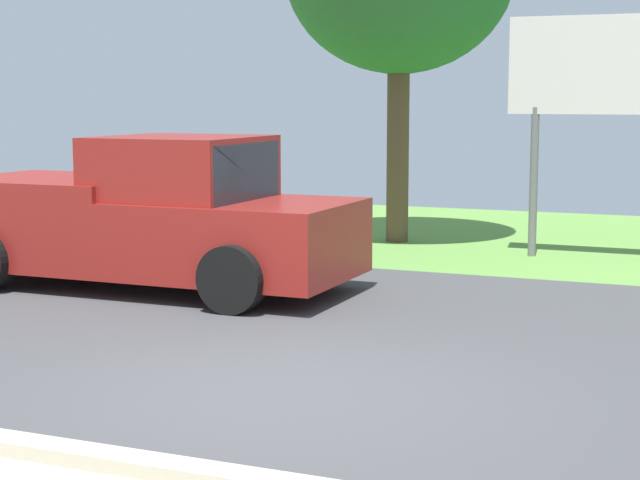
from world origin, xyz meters
The scene contains 3 objects.
ground_plane centered at (0.00, 2.95, -0.05)m, with size 40.00×22.00×0.20m.
pickup_truck centered at (-3.48, 3.56, 0.87)m, with size 5.20×2.28×1.88m.
roadside_billboard centered at (1.28, 7.97, 2.55)m, with size 2.60×0.12×3.50m.
Camera 1 is at (3.40, -7.41, 2.36)m, focal length 58.62 mm.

